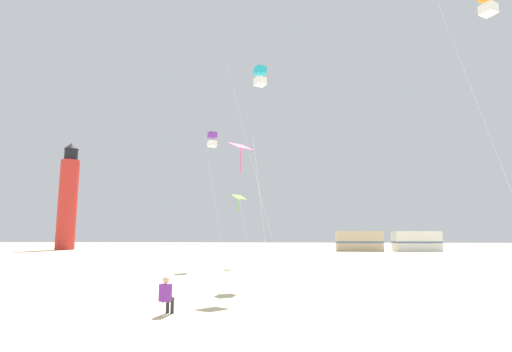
# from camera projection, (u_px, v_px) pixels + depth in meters

# --- Properties ---
(kite_flyer_standing) EXTENTS (0.40, 0.54, 1.16)m
(kite_flyer_standing) POSITION_uv_depth(u_px,v_px,m) (167.00, 294.00, 12.07)
(kite_flyer_standing) COLOR #722D99
(kite_flyer_standing) RESTS_ON ground
(kite_box_orange) EXTENTS (2.66, 2.66, 13.48)m
(kite_box_orange) POSITION_uv_depth(u_px,v_px,m) (488.00, 3.00, 17.68)
(kite_box_orange) COLOR silver
(kite_box_orange) RESTS_ON ground
(kite_box_violet) EXTENTS (1.53, 1.53, 10.31)m
(kite_box_violet) POSITION_uv_depth(u_px,v_px,m) (212.00, 140.00, 30.29)
(kite_box_violet) COLOR silver
(kite_box_violet) RESTS_ON ground
(kite_box_cyan) EXTENTS (3.08, 2.22, 12.42)m
(kite_box_cyan) POSITION_uv_depth(u_px,v_px,m) (260.00, 77.00, 23.36)
(kite_box_cyan) COLOR silver
(kite_box_cyan) RESTS_ON ground
(kite_diamond_rainbow) EXTENTS (1.87, 1.92, 6.45)m
(kite_diamond_rainbow) POSITION_uv_depth(u_px,v_px,m) (242.00, 151.00, 16.88)
(kite_diamond_rainbow) COLOR silver
(kite_diamond_rainbow) RESTS_ON ground
(kite_diamond_lime) EXTENTS (1.62, 1.62, 5.48)m
(kite_diamond_lime) POSITION_uv_depth(u_px,v_px,m) (239.00, 199.00, 30.06)
(kite_diamond_lime) COLOR silver
(kite_diamond_lime) RESTS_ON ground
(lighthouse_distant) EXTENTS (2.80, 2.80, 16.80)m
(lighthouse_distant) POSITION_uv_depth(u_px,v_px,m) (68.00, 199.00, 60.92)
(lighthouse_distant) COLOR red
(lighthouse_distant) RESTS_ON ground
(rv_van_tan) EXTENTS (6.57, 2.71, 2.80)m
(rv_van_tan) POSITION_uv_depth(u_px,v_px,m) (359.00, 241.00, 55.29)
(rv_van_tan) COLOR #C6B28C
(rv_van_tan) RESTS_ON ground
(rv_van_white) EXTENTS (6.59, 2.79, 2.80)m
(rv_van_white) POSITION_uv_depth(u_px,v_px,m) (416.00, 241.00, 54.89)
(rv_van_white) COLOR white
(rv_van_white) RESTS_ON ground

